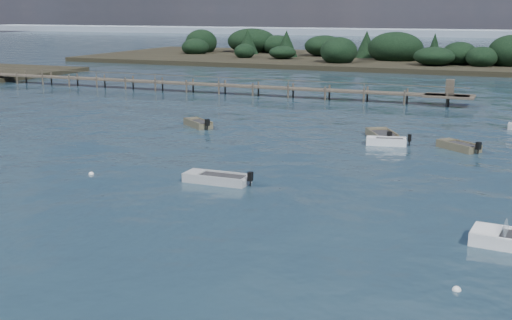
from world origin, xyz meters
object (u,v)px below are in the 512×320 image
at_px(dinghy_extra_a, 459,148).
at_px(tender_far_white, 386,143).
at_px(tender_far_grey, 198,125).
at_px(dinghy_mid_grey, 217,180).
at_px(jetty, 222,85).
at_px(dinghy_extra_b, 382,136).

bearing_deg(dinghy_extra_a, tender_far_white, -175.98).
xyz_separation_m(tender_far_grey, dinghy_mid_grey, (9.31, -15.58, -0.02)).
bearing_deg(dinghy_mid_grey, jetty, 115.00).
relative_size(tender_far_grey, tender_far_white, 1.01).
distance_m(dinghy_mid_grey, tender_far_white, 15.70).
height_order(tender_far_grey, tender_far_white, tender_far_grey).
relative_size(dinghy_extra_b, dinghy_mid_grey, 0.94).
bearing_deg(jetty, tender_far_grey, -69.85).
bearing_deg(tender_far_grey, dinghy_extra_b, 3.49).
bearing_deg(dinghy_mid_grey, dinghy_extra_b, 69.93).
bearing_deg(tender_far_grey, jetty, 110.15).
xyz_separation_m(dinghy_mid_grey, jetty, (-16.83, 36.10, 0.84)).
relative_size(dinghy_extra_b, tender_far_grey, 1.16).
height_order(dinghy_extra_a, jetty, jetty).
relative_size(dinghy_extra_a, tender_far_white, 0.99).
bearing_deg(tender_far_grey, tender_far_white, -5.19).
distance_m(dinghy_extra_b, jetty, 30.11).
xyz_separation_m(dinghy_extra_b, tender_far_grey, (-15.34, -0.93, 0.01)).
relative_size(dinghy_mid_grey, tender_far_white, 1.25).
height_order(tender_far_white, jetty, jetty).
relative_size(dinghy_extra_b, dinghy_extra_a, 1.18).
bearing_deg(tender_far_grey, dinghy_mid_grey, -59.15).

